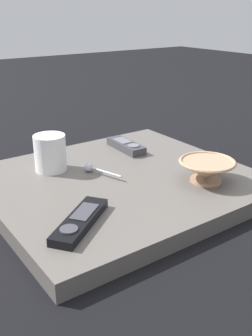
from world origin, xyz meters
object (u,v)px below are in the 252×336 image
teaspoon (92,168)px  tv_remote_far (126,146)px  coffee_mug (50,153)px  tv_remote_near (80,221)px  cereal_bowl (207,169)px

teaspoon → tv_remote_far: (-0.10, 0.18, -0.00)m
coffee_mug → tv_remote_far: size_ratio=0.64×
coffee_mug → tv_remote_near: 0.32m
tv_remote_far → teaspoon: bearing=-62.0°
coffee_mug → tv_remote_near: coffee_mug is taller
cereal_bowl → tv_remote_near: 0.37m
tv_remote_far → tv_remote_near: bearing=-46.9°
teaspoon → tv_remote_near: 0.28m
teaspoon → tv_remote_far: same height
teaspoon → tv_remote_far: bearing=118.0°
coffee_mug → tv_remote_near: bearing=-14.9°
cereal_bowl → teaspoon: 0.30m
cereal_bowl → tv_remote_far: size_ratio=0.93×
cereal_bowl → tv_remote_far: cereal_bowl is taller
teaspoon → tv_remote_far: size_ratio=0.77×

